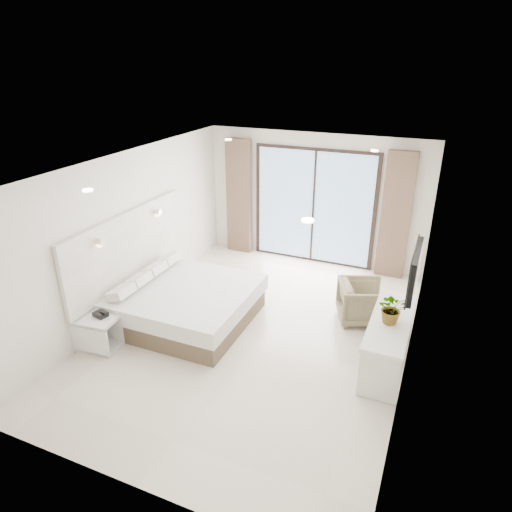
% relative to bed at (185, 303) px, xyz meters
% --- Properties ---
extents(ground, '(6.20, 6.20, 0.00)m').
position_rel_bed_xyz_m(ground, '(1.24, 0.09, -0.31)').
color(ground, beige).
rests_on(ground, ground).
extents(room_shell, '(4.62, 6.22, 2.72)m').
position_rel_bed_xyz_m(room_shell, '(1.04, 0.82, 1.27)').
color(room_shell, silver).
rests_on(room_shell, ground).
extents(bed, '(2.14, 2.03, 0.74)m').
position_rel_bed_xyz_m(bed, '(0.00, 0.00, 0.00)').
color(bed, brown).
rests_on(bed, ground).
extents(nightstand, '(0.62, 0.52, 0.52)m').
position_rel_bed_xyz_m(nightstand, '(-0.76, -1.20, -0.05)').
color(nightstand, silver).
rests_on(nightstand, ground).
extents(phone, '(0.22, 0.19, 0.07)m').
position_rel_bed_xyz_m(phone, '(-0.74, -1.14, 0.25)').
color(phone, black).
rests_on(phone, nightstand).
extents(console_desk, '(0.54, 1.71, 0.77)m').
position_rel_bed_xyz_m(console_desk, '(3.28, 0.05, 0.26)').
color(console_desk, silver).
rests_on(console_desk, ground).
extents(plant, '(0.50, 0.53, 0.34)m').
position_rel_bed_xyz_m(plant, '(3.28, -0.03, 0.63)').
color(plant, '#33662D').
rests_on(plant, console_desk).
extents(armchair, '(0.90, 0.93, 0.75)m').
position_rel_bed_xyz_m(armchair, '(2.71, 1.15, 0.06)').
color(armchair, '#857957').
rests_on(armchair, ground).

